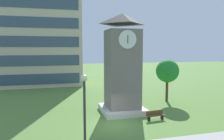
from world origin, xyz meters
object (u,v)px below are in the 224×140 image
park_bench (155,115)px  tree_by_building (167,71)px  clock_tower (122,69)px  street_lamp (85,110)px

park_bench → tree_by_building: (4.70, 6.31, 3.45)m
clock_tower → street_lamp: size_ratio=1.95×
clock_tower → street_lamp: bearing=-118.3°
clock_tower → park_bench: clock_tower is taller
park_bench → street_lamp: bearing=-139.3°
park_bench → tree_by_building: 8.59m
clock_tower → street_lamp: (-5.22, -9.67, -1.30)m
tree_by_building → street_lamp: bearing=-133.7°
street_lamp → park_bench: bearing=40.7°
clock_tower → park_bench: (2.34, -3.17, -4.19)m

